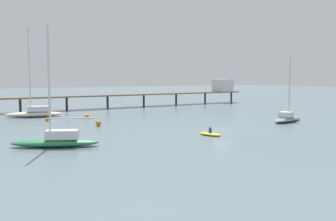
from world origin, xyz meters
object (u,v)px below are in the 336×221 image
at_px(sailboat_green, 57,139).
at_px(dinghy_yellow, 210,134).
at_px(mooring_buoy_inner, 98,123).
at_px(pier, 157,91).
at_px(mooring_buoy_outer, 47,119).
at_px(sailboat_gray, 287,117).
at_px(sailboat_cream, 35,112).
at_px(mooring_buoy_far, 87,116).

relative_size(sailboat_green, dinghy_yellow, 3.82).
height_order(dinghy_yellow, mooring_buoy_inner, dinghy_yellow).
relative_size(pier, mooring_buoy_outer, 139.40).
distance_m(sailboat_gray, dinghy_yellow, 19.82).
bearing_deg(sailboat_cream, mooring_buoy_inner, -73.68).
xyz_separation_m(sailboat_cream, sailboat_green, (-4.32, -30.32, -0.10)).
relative_size(sailboat_gray, sailboat_green, 0.84).
distance_m(pier, mooring_buoy_inner, 38.57).
height_order(sailboat_green, mooring_buoy_far, sailboat_green).
xyz_separation_m(sailboat_cream, dinghy_yellow, (13.63, -32.75, -0.67)).
xyz_separation_m(mooring_buoy_outer, mooring_buoy_inner, (4.79, -10.02, 0.13)).
bearing_deg(mooring_buoy_inner, sailboat_gray, -20.80).
bearing_deg(mooring_buoy_far, sailboat_green, -116.14).
relative_size(sailboat_cream, mooring_buoy_far, 22.03).
distance_m(sailboat_cream, dinghy_yellow, 35.48).
bearing_deg(dinghy_yellow, mooring_buoy_inner, 119.16).
bearing_deg(mooring_buoy_far, pier, 36.26).
xyz_separation_m(sailboat_cream, mooring_buoy_inner, (5.14, -17.53, -0.47)).
height_order(dinghy_yellow, mooring_buoy_far, dinghy_yellow).
bearing_deg(mooring_buoy_far, mooring_buoy_outer, -175.92).
bearing_deg(mooring_buoy_outer, dinghy_yellow, -62.25).
xyz_separation_m(dinghy_yellow, mooring_buoy_outer, (-13.28, 25.24, 0.07)).
xyz_separation_m(pier, sailboat_cream, (-31.25, -10.68, -2.65)).
xyz_separation_m(pier, sailboat_green, (-35.57, -41.00, -2.75)).
xyz_separation_m(sailboat_cream, mooring_buoy_far, (7.11, -7.03, -0.52)).
bearing_deg(pier, sailboat_cream, -161.13).
bearing_deg(sailboat_green, sailboat_cream, 81.89).
distance_m(sailboat_cream, sailboat_green, 30.63).
height_order(pier, mooring_buoy_inner, pier).
bearing_deg(mooring_buoy_outer, sailboat_green, -101.56).
bearing_deg(dinghy_yellow, mooring_buoy_outer, 117.75).
xyz_separation_m(pier, dinghy_yellow, (-17.62, -43.43, -3.32)).
relative_size(sailboat_cream, mooring_buoy_inner, 19.22).
bearing_deg(pier, mooring_buoy_far, -143.74).
bearing_deg(pier, dinghy_yellow, -112.09).
xyz_separation_m(pier, mooring_buoy_far, (-24.14, -17.71, -3.17)).
bearing_deg(sailboat_green, mooring_buoy_outer, 78.44).
bearing_deg(pier, sailboat_gray, -87.59).
height_order(sailboat_gray, sailboat_green, sailboat_green).
distance_m(sailboat_gray, sailboat_cream, 43.24).
distance_m(dinghy_yellow, mooring_buoy_inner, 17.43).
height_order(sailboat_green, dinghy_yellow, sailboat_green).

